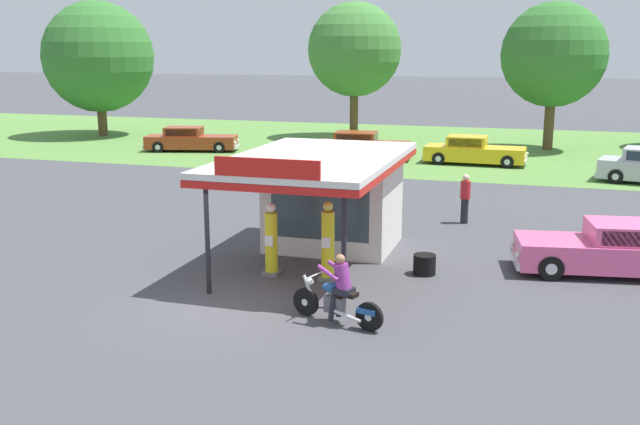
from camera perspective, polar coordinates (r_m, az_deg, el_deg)
name	(u,v)px	position (r m, az deg, el deg)	size (l,w,h in m)	color
ground_plane	(225,305)	(17.14, -7.59, -7.29)	(300.00, 300.00, 0.00)	#424247
grass_verge_strip	(425,146)	(45.49, 8.37, 5.25)	(120.00, 24.00, 0.01)	#56843D
service_station_kiosk	(329,191)	(21.11, 0.74, 1.73)	(4.33, 7.30, 3.48)	silver
gas_pump_nearside	(271,242)	(19.01, -3.89, -2.36)	(0.44, 0.44, 1.96)	slate
gas_pump_offside	(328,244)	(18.50, 0.63, -2.54)	(0.44, 0.44, 2.09)	slate
motorcycle_with_rider	(338,295)	(15.69, 1.46, -6.56)	(2.22, 0.90, 1.58)	black
featured_classic_sedan	(613,250)	(20.64, 22.24, -2.78)	(5.20, 2.52, 1.41)	#E55993
parked_car_back_row_far_right	(190,140)	(43.35, -10.27, 5.69)	(5.71, 3.02, 1.43)	#993819
parked_car_back_row_left	(362,147)	(39.48, 3.33, 5.25)	(5.38, 2.40, 1.50)	#993819
parked_car_back_row_centre	(473,151)	(38.54, 12.08, 4.76)	(5.39, 2.08, 1.47)	gold
bystander_standing_back_lot	(465,197)	(25.14, 11.45, 1.19)	(0.34, 0.34, 1.72)	black
tree_oak_right	(553,58)	(44.88, 18.03, 11.63)	(6.09, 6.09, 8.64)	brown
tree_oak_distant_spare	(96,58)	(52.43, -17.38, 11.60)	(7.51, 7.51, 9.15)	brown
tree_oak_far_right	(355,52)	(49.37, 2.82, 12.61)	(6.25, 6.34, 9.02)	brown
spare_tire_stack	(424,264)	(19.36, 8.30, -4.11)	(0.60, 0.60, 0.54)	black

